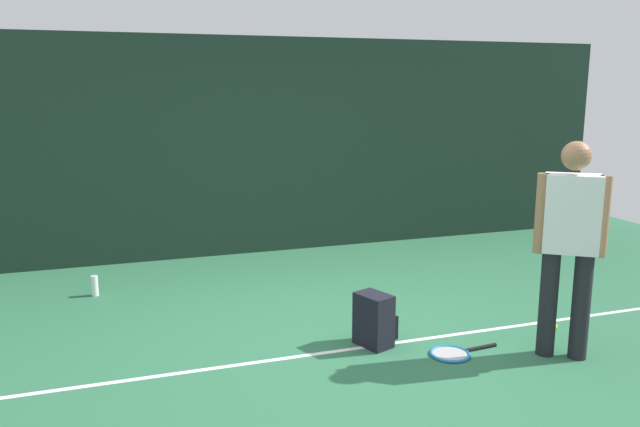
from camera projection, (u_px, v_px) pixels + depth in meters
ground_plane at (335, 337)px, 5.36m from camera, size 12.00×12.00×0.00m
back_fence at (254, 147)px, 7.88m from camera, size 10.00×0.10×2.69m
court_line at (346, 350)px, 5.11m from camera, size 9.00×0.05×0.00m
tennis_player at (570, 237)px, 4.81m from camera, size 0.45×0.41×1.70m
tennis_racket at (453, 353)px, 5.02m from camera, size 0.63×0.35×0.03m
backpack at (375, 321)px, 5.17m from camera, size 0.35×0.35×0.44m
tennis_ball_near_player at (554, 327)px, 5.51m from camera, size 0.07×0.07×0.07m
water_bottle at (95, 286)px, 6.41m from camera, size 0.07×0.07×0.21m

